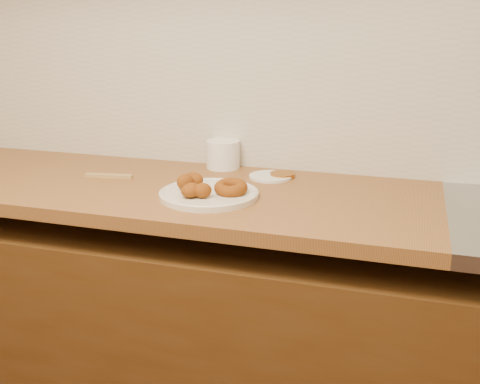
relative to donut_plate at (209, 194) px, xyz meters
name	(u,v)px	position (x,y,z in m)	size (l,w,h in m)	color
wall_back	(293,32)	(0.15, 0.39, 0.44)	(4.00, 0.02, 2.70)	beige
base_cabinet	(264,346)	(0.15, 0.08, -0.52)	(3.60, 0.60, 0.77)	#4A2E14
butcher_block	(74,182)	(-0.50, 0.08, -0.03)	(2.30, 0.62, 0.04)	brown
backsplash	(291,80)	(0.15, 0.38, 0.29)	(3.60, 0.02, 0.60)	beige
donut_plate	(209,194)	(0.00, 0.00, 0.00)	(0.29, 0.29, 0.02)	beige
ring_donut	(231,187)	(0.06, 0.01, 0.02)	(0.10, 0.10, 0.03)	brown
fried_dough_chunks	(193,185)	(-0.04, -0.02, 0.03)	(0.14, 0.17, 0.05)	brown
plastic_tub	(223,154)	(-0.07, 0.33, 0.04)	(0.11, 0.11, 0.10)	white
tub_lid	(270,177)	(0.12, 0.25, 0.00)	(0.14, 0.14, 0.01)	silver
brass_jar_lid	(282,175)	(0.15, 0.27, 0.00)	(0.08, 0.08, 0.01)	#A0601C
wooden_utensil	(109,176)	(-0.38, 0.10, 0.00)	(0.16, 0.02, 0.01)	#A2854C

